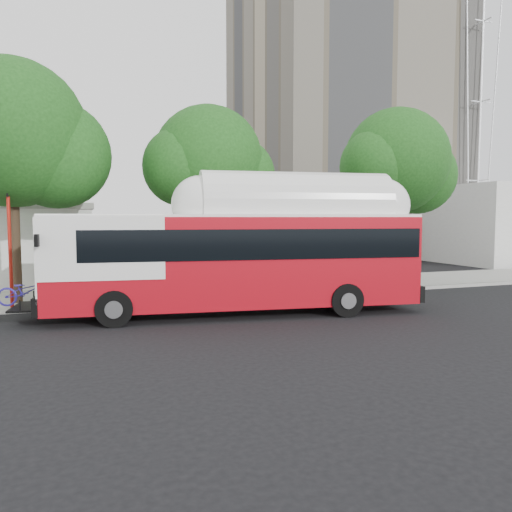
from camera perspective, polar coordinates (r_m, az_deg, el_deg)
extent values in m
plane|color=black|center=(18.01, 2.49, -6.92)|extent=(120.00, 120.00, 0.00)
cube|color=gray|center=(24.05, -3.38, -3.87)|extent=(60.00, 5.00, 0.15)
cube|color=gray|center=(21.60, -1.43, -4.81)|extent=(60.00, 0.30, 0.15)
cube|color=maroon|center=(20.87, -9.31, -5.19)|extent=(10.00, 0.32, 0.16)
cylinder|color=#2D2116|center=(21.97, -25.79, 2.67)|extent=(0.36, 0.36, 6.08)
sphere|color=#164313|center=(22.21, -26.13, 12.52)|extent=(5.80, 5.80, 5.80)
sphere|color=#164313|center=(22.20, -21.84, 10.67)|extent=(4.35, 4.35, 4.35)
cylinder|color=#2D2116|center=(23.07, -5.45, 2.36)|extent=(0.36, 0.36, 5.44)
sphere|color=#164313|center=(23.20, -5.51, 10.78)|extent=(5.00, 5.00, 5.00)
sphere|color=#164313|center=(23.70, -2.35, 9.01)|extent=(3.75, 3.75, 3.75)
cylinder|color=#2D2116|center=(27.14, 15.60, 2.86)|extent=(0.36, 0.36, 5.76)
sphere|color=#164313|center=(27.29, 15.76, 10.44)|extent=(5.40, 5.40, 5.40)
sphere|color=#164313|center=(28.27, 17.98, 8.71)|extent=(4.05, 4.05, 4.05)
cube|color=gray|center=(52.64, 9.62, 19.75)|extent=(18.00, 18.00, 35.00)
cube|color=#A80B17|center=(18.20, -2.18, -0.53)|extent=(13.41, 4.55, 3.18)
cube|color=black|center=(18.25, -0.49, 1.56)|extent=(12.11, 4.45, 1.04)
cube|color=white|center=(18.13, -2.19, 4.62)|extent=(13.40, 4.47, 0.11)
cube|color=white|center=(18.64, 4.49, 5.48)|extent=(7.24, 3.10, 0.60)
cube|color=black|center=(18.55, -24.66, -5.28)|extent=(1.13, 2.07, 0.07)
imported|color=navy|center=(18.47, -24.71, -3.66)|extent=(0.90, 1.95, 0.99)
cylinder|color=#A91C12|center=(20.65, -26.28, 0.12)|extent=(0.13, 0.13, 4.32)
cube|color=black|center=(20.63, -26.49, 6.41)|extent=(0.05, 0.43, 0.27)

